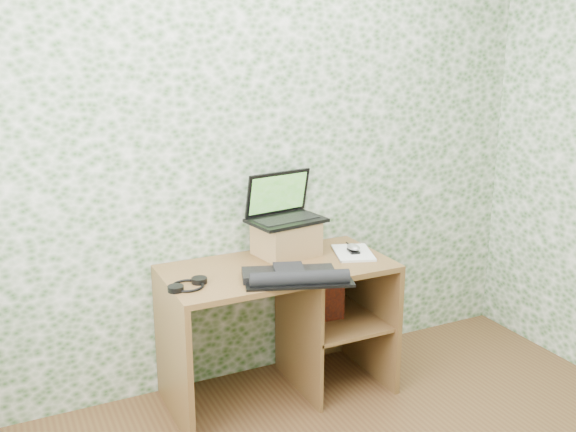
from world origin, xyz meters
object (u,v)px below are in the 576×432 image
riser (286,238)px  keyboard (294,276)px  notepad (353,253)px  desk (289,308)px  laptop (283,209)px

riser → keyboard: riser is taller
keyboard → notepad: bearing=44.2°
desk → riser: riser is taller
desk → riser: bearing=70.6°
riser → keyboard: bearing=-110.6°
notepad → keyboard: bearing=-135.8°
desk → notepad: notepad is taller
desk → laptop: (0.04, 0.16, 0.52)m
riser → notepad: size_ratio=1.11×
desk → notepad: (0.38, -0.04, 0.28)m
riser → desk: bearing=-109.4°
notepad → desk: bearing=-166.6°
desk → keyboard: bearing=-111.1°
laptop → notepad: (0.34, -0.20, -0.24)m
desk → laptop: bearing=75.5°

